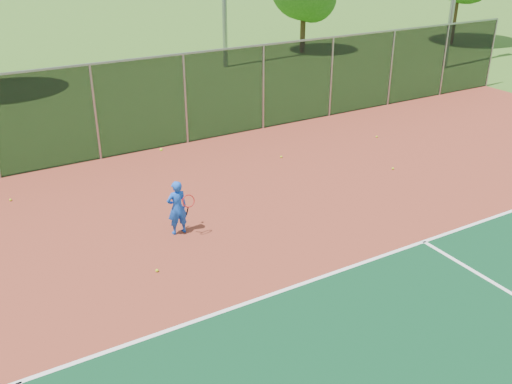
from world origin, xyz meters
TOP-DOWN VIEW (x-y plane):
  - ground at (0.00, 0.00)m, footprint 120.00×120.00m
  - court_apron at (0.00, 2.00)m, footprint 30.00×20.00m
  - fence_back at (0.00, 12.00)m, footprint 30.00×0.06m
  - tennis_player at (-2.78, 6.29)m, footprint 0.59×0.58m
  - practice_ball_0 at (1.99, 9.18)m, footprint 0.07×0.07m
  - practice_ball_1 at (4.39, 6.66)m, footprint 0.07×0.07m
  - practice_ball_2 at (-3.86, 4.95)m, footprint 0.07×0.07m
  - practice_ball_3 at (-5.99, 10.20)m, footprint 0.07×0.07m
  - practice_ball_5 at (5.89, 9.11)m, footprint 0.07×0.07m

SIDE VIEW (x-z plane):
  - ground at x=0.00m, z-range 0.00..0.00m
  - court_apron at x=0.00m, z-range 0.00..0.02m
  - practice_ball_0 at x=1.99m, z-range 0.02..0.09m
  - practice_ball_1 at x=4.39m, z-range 0.02..0.09m
  - practice_ball_2 at x=-3.86m, z-range 0.02..0.09m
  - practice_ball_3 at x=-5.99m, z-range 0.02..0.09m
  - practice_ball_5 at x=5.89m, z-range 0.02..0.09m
  - tennis_player at x=-2.78m, z-range -0.39..1.80m
  - fence_back at x=0.00m, z-range 0.05..3.08m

